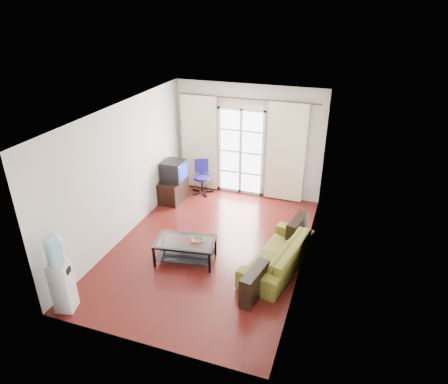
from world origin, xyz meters
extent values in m
plane|color=#5B1A15|center=(0.00, 0.00, 0.00)|extent=(5.20, 5.20, 0.00)
plane|color=white|center=(0.00, 0.00, 2.70)|extent=(5.20, 5.20, 0.00)
cube|color=silver|center=(0.00, 2.60, 1.35)|extent=(3.60, 0.02, 2.70)
cube|color=silver|center=(0.00, -2.60, 1.35)|extent=(3.60, 0.02, 2.70)
cube|color=silver|center=(-1.80, 0.00, 1.35)|extent=(0.02, 5.20, 2.70)
cube|color=silver|center=(1.80, 0.00, 1.35)|extent=(0.02, 5.20, 2.70)
cube|color=white|center=(-0.15, 2.56, 1.07)|extent=(1.01, 0.02, 2.04)
cube|color=white|center=(-0.15, 2.54, 1.07)|extent=(1.16, 0.06, 2.15)
cylinder|color=#4C3F2D|center=(0.00, 2.50, 2.38)|extent=(3.30, 0.04, 0.04)
cube|color=#F2EDC3|center=(-1.20, 2.48, 1.20)|extent=(0.90, 0.07, 2.35)
cube|color=#F2EDC3|center=(0.95, 2.48, 1.20)|extent=(0.90, 0.07, 2.35)
cube|color=gray|center=(0.80, 2.50, 0.33)|extent=(0.64, 0.12, 0.64)
imported|color=brown|center=(1.39, -0.20, 0.28)|extent=(2.17, 1.46, 0.55)
cube|color=silver|center=(-0.26, -0.58, 0.43)|extent=(1.17, 0.79, 0.01)
cube|color=black|center=(-0.26, -0.58, 0.13)|extent=(1.10, 0.72, 0.01)
cube|color=black|center=(-0.72, -0.93, 0.22)|extent=(0.05, 0.05, 0.43)
cube|color=black|center=(0.29, -0.77, 0.22)|extent=(0.05, 0.05, 0.43)
cube|color=black|center=(-0.81, -0.38, 0.22)|extent=(0.05, 0.05, 0.43)
cube|color=black|center=(0.20, -0.22, 0.22)|extent=(0.05, 0.05, 0.43)
imported|color=#308537|center=(-0.02, -0.51, 0.47)|extent=(0.42, 0.42, 0.06)
imported|color=#AD3A15|center=(-0.18, -0.52, 0.45)|extent=(0.33, 0.35, 0.02)
cube|color=black|center=(-0.11, -0.54, 0.45)|extent=(0.16, 0.06, 0.02)
cube|color=black|center=(-1.53, 1.58, 0.26)|extent=(0.51, 0.74, 0.53)
cube|color=black|center=(-1.51, 1.63, 0.77)|extent=(0.48, 0.52, 0.48)
cube|color=#0C19E5|center=(-1.27, 1.63, 0.77)|extent=(0.02, 0.41, 0.35)
cube|color=black|center=(-1.72, 1.63, 0.77)|extent=(0.15, 0.35, 0.31)
cylinder|color=black|center=(-1.04, 2.20, 0.21)|extent=(0.05, 0.05, 0.42)
cylinder|color=navy|center=(-1.04, 2.20, 0.41)|extent=(0.40, 0.40, 0.06)
cube|color=navy|center=(-1.11, 2.37, 0.66)|extent=(0.32, 0.18, 0.35)
cube|color=silver|center=(-1.53, -2.35, 0.45)|extent=(0.34, 0.34, 0.90)
cylinder|color=#8ECCDB|center=(-1.53, -2.35, 1.08)|extent=(0.27, 0.27, 0.36)
sphere|color=#8ECCDB|center=(-1.53, -2.35, 1.25)|extent=(0.27, 0.27, 0.27)
cube|color=black|center=(-1.39, -2.32, 0.75)|extent=(0.06, 0.12, 0.09)
camera|label=1|loc=(2.41, -6.15, 4.48)|focal=32.00mm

